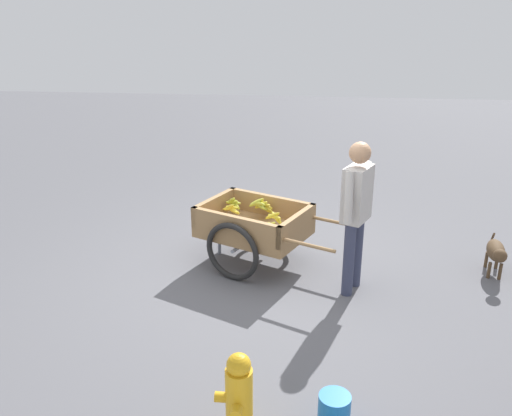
{
  "coord_description": "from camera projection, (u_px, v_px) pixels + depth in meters",
  "views": [
    {
      "loc": [
        -0.54,
        5.03,
        2.74
      ],
      "look_at": [
        0.03,
        -0.15,
        0.75
      ],
      "focal_mm": 37.93,
      "sensor_mm": 36.0,
      "label": 1
    }
  ],
  "objects": [
    {
      "name": "fire_hydrant",
      "position": [
        239.0,
        398.0,
        3.51
      ],
      "size": [
        0.25,
        0.25,
        0.67
      ],
      "color": "gold",
      "rests_on": "ground"
    },
    {
      "name": "plastic_bucket",
      "position": [
        334.0,
        411.0,
        3.7
      ],
      "size": [
        0.22,
        0.22,
        0.25
      ],
      "primitive_type": "cylinder",
      "color": "#1966B2",
      "rests_on": "ground"
    },
    {
      "name": "vendor_person",
      "position": [
        356.0,
        205.0,
        5.18
      ],
      "size": [
        0.32,
        0.55,
        1.54
      ],
      "color": "#333851",
      "rests_on": "ground"
    },
    {
      "name": "fruit_cart",
      "position": [
        254.0,
        227.0,
        5.91
      ],
      "size": [
        1.82,
        1.38,
        0.73
      ],
      "color": "#937047",
      "rests_on": "ground"
    },
    {
      "name": "ground_plane",
      "position": [
        257.0,
        279.0,
        5.7
      ],
      "size": [
        24.0,
        24.0,
        0.0
      ],
      "primitive_type": "plane",
      "color": "#56565B"
    },
    {
      "name": "dog",
      "position": [
        496.0,
        252.0,
        5.71
      ],
      "size": [
        0.25,
        0.67,
        0.4
      ],
      "color": "#4C3823",
      "rests_on": "ground"
    }
  ]
}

